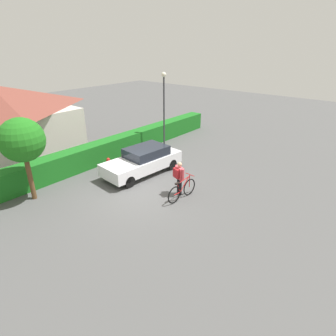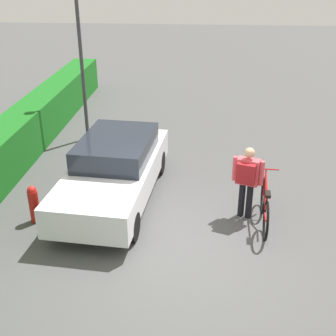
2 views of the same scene
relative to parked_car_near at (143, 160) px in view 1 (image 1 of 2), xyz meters
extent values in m
plane|color=#4C4C4C|center=(-1.75, -1.46, -0.71)|extent=(60.00, 60.00, 0.00)
cube|color=#19651C|center=(-1.75, 2.94, -0.12)|extent=(21.59, 0.90, 1.17)
cube|color=beige|center=(-3.56, 8.09, 0.59)|extent=(7.95, 5.37, 2.60)
cube|color=silver|center=(-0.07, 0.01, -0.12)|extent=(4.37, 2.01, 0.61)
cube|color=#1E232D|center=(0.23, -0.02, 0.42)|extent=(2.22, 1.64, 0.47)
cylinder|color=black|center=(1.43, 0.63, -0.42)|extent=(0.58, 0.23, 0.57)
cylinder|color=black|center=(1.30, -0.85, -0.42)|extent=(0.58, 0.23, 0.57)
cylinder|color=black|center=(-1.45, 0.87, -0.42)|extent=(0.58, 0.23, 0.57)
cylinder|color=black|center=(-1.57, -0.62, -0.42)|extent=(0.58, 0.23, 0.57)
torus|color=black|center=(-0.35, -3.19, -0.33)|extent=(0.77, 0.10, 0.77)
torus|color=black|center=(-1.33, -3.12, -0.33)|extent=(0.77, 0.10, 0.77)
cylinder|color=#B21E1E|center=(-0.65, -3.17, -0.04)|extent=(0.64, 0.08, 0.63)
cylinder|color=#B21E1E|center=(-1.05, -3.14, -0.11)|extent=(0.23, 0.05, 0.48)
cylinder|color=#B21E1E|center=(-0.77, -3.16, 0.16)|extent=(0.76, 0.09, 0.15)
cylinder|color=#B21E1E|center=(-1.14, -3.14, -0.33)|extent=(0.38, 0.06, 0.06)
cylinder|color=#B21E1E|center=(-0.35, -3.19, -0.03)|extent=(0.04, 0.04, 0.59)
cube|color=black|center=(-1.15, -3.14, 0.16)|extent=(0.23, 0.11, 0.06)
cylinder|color=#B21E1E|center=(-0.35, -3.19, 0.29)|extent=(0.06, 0.50, 0.03)
cylinder|color=black|center=(-0.54, -2.73, -0.33)|extent=(0.13, 0.13, 0.77)
cylinder|color=black|center=(-0.59, -2.88, -0.33)|extent=(0.13, 0.13, 0.77)
cube|color=#DB4C56|center=(-0.57, -2.80, 0.33)|extent=(0.34, 0.49, 0.54)
sphere|color=tan|center=(-0.57, -2.80, 0.74)|extent=(0.21, 0.21, 0.21)
cylinder|color=#DB4C56|center=(-0.47, -2.55, 0.34)|extent=(0.09, 0.09, 0.52)
cylinder|color=#DB4C56|center=(-0.66, -3.06, 0.34)|extent=(0.09, 0.09, 0.52)
cube|color=maroon|center=(-0.72, -2.75, 0.36)|extent=(0.27, 0.39, 0.41)
cylinder|color=#38383D|center=(3.42, 1.50, 1.52)|extent=(0.10, 0.10, 4.46)
sphere|color=#F2EDCC|center=(3.42, 1.50, 3.87)|extent=(0.28, 0.28, 0.28)
cylinder|color=brown|center=(-4.96, 1.83, 0.36)|extent=(0.20, 0.20, 2.14)
sphere|color=#1F6E1A|center=(-4.96, 1.83, 1.98)|extent=(1.81, 1.81, 1.81)
cylinder|color=red|center=(-1.10, 1.45, -0.36)|extent=(0.20, 0.20, 0.70)
sphere|color=red|center=(-1.10, 1.45, 0.01)|extent=(0.18, 0.18, 0.18)
camera|label=1|loc=(-9.40, -9.52, 5.52)|focal=29.92mm
camera|label=2|loc=(-8.37, -1.84, 4.15)|focal=46.38mm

